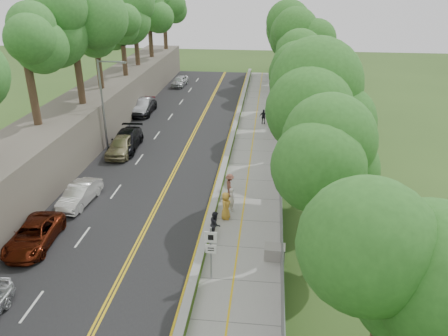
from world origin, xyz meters
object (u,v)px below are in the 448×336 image
Objects in this scene: streetlight at (105,99)px; construction_barrel at (274,117)px; car_2 at (34,235)px; concrete_block at (275,252)px; person_far at (264,117)px; car_1 at (80,194)px; painter_0 at (226,206)px; signpost at (211,248)px.

streetlight is 7.94× the size of construction_barrel.
construction_barrel is 0.21× the size of car_2.
streetlight is at bearing 89.06° from car_2.
concrete_block is at bearing -89.65° from construction_barrel.
construction_barrel is 0.65× the size of person_far.
car_2 is at bearing -91.25° from car_1.
car_1 is 10.19m from painter_0.
signpost is 6.22m from painter_0.
streetlight is 10.81m from car_1.
car_1 is at bearing 91.48° from painter_0.
signpost is 0.73× the size of car_1.
painter_0 is at bearing 89.05° from signpost.
painter_0 is at bearing -43.12° from streetlight.
car_1 is 0.88× the size of car_2.
streetlight reaches higher than concrete_block.
person_far reaches higher than concrete_block.
construction_barrel is (14.61, 9.47, -4.09)m from streetlight.
signpost is at bearing -146.37° from concrete_block.
car_1 is at bearing 159.87° from concrete_block.
signpost is at bearing -55.92° from streetlight.
painter_0 reaches higher than concrete_block.
signpost reaches higher than painter_0.
streetlight reaches higher than construction_barrel.
person_far is (12.63, 23.72, 0.12)m from car_2.
person_far is (1.90, 19.51, -0.15)m from painter_0.
car_1 is at bearing 145.00° from signpost.
car_2 is 11.53m from painter_0.
construction_barrel is at bearing 90.35° from concrete_block.
streetlight is 16.48m from person_far.
person_far is at bearing 57.68° from car_2.
construction_barrel is (3.10, 26.48, -1.41)m from signpost.
signpost is 1.68× the size of painter_0.
person_far is (12.05, 18.61, 0.09)m from car_1.
person_far reaches higher than car_1.
construction_barrel is 1.41m from person_far.
person_far is at bearing 32.57° from streetlight.
signpost reaches higher than car_2.
streetlight is 1.88× the size of car_1.
car_1 reaches higher than concrete_block.
car_1 is 2.73× the size of person_far.
signpost is 26.70m from construction_barrel.
painter_0 is at bearing 79.21° from person_far.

